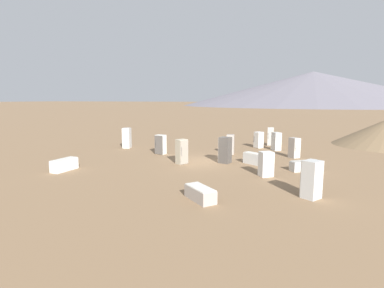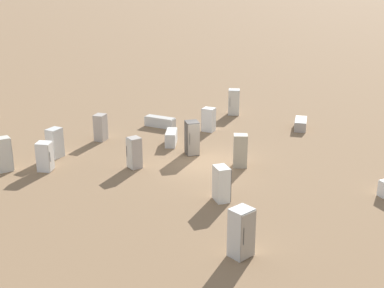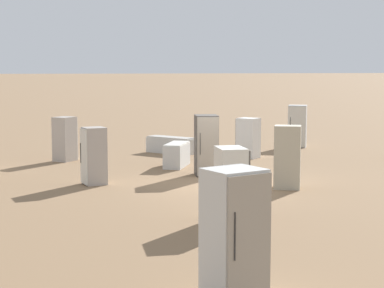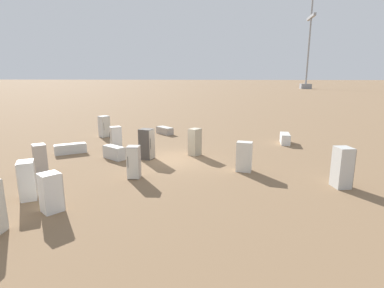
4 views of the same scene
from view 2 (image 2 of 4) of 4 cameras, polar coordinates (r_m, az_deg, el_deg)
name	(u,v)px [view 2 (image 2 of 4)]	position (r m, az deg, el deg)	size (l,w,h in m)	color
ground_plane	(206,163)	(27.63, 1.47, -2.01)	(1000.00, 1000.00, 0.00)	#846647
discarded_fridge_0	(222,184)	(23.19, 3.18, -4.25)	(0.70, 0.86, 1.57)	silver
discarded_fridge_1	(160,122)	(33.47, -3.43, 2.37)	(1.61, 1.93, 0.63)	silver
discarded_fridge_2	(192,138)	(28.55, 0.02, 0.65)	(0.82, 0.90, 1.83)	#4C4742
discarded_fridge_3	(101,127)	(31.25, -9.72, 1.76)	(0.91, 0.91, 1.54)	#A89E93
discarded_fridge_4	(55,143)	(29.06, -14.44, 0.11)	(0.96, 0.92, 1.58)	silver
discarded_fridge_5	(234,102)	(36.00, 4.49, 4.48)	(0.98, 0.97, 1.73)	silver
discarded_fridge_6	(240,151)	(26.97, 5.17, -0.71)	(0.89, 0.86, 1.70)	#B2A88E
discarded_fridge_7	(209,120)	(32.48, 1.78, 2.62)	(0.90, 0.94, 1.45)	white
discarded_fridge_8	(4,154)	(27.90, -19.45, -1.05)	(0.79, 0.61, 1.73)	beige
discarded_fridge_9	(301,124)	(33.70, 11.51, 2.11)	(1.64, 1.73, 0.61)	#A89E93
discarded_fridge_11	(134,153)	(26.87, -6.18, -0.94)	(0.69, 0.65, 1.59)	#A89E93
discarded_fridge_12	(45,156)	(27.38, -15.42, -1.29)	(0.92, 0.90, 1.47)	white
discarded_fridge_13	(171,138)	(30.26, -2.24, 0.68)	(1.27, 1.58, 0.78)	silver
discarded_fridge_14	(241,233)	(19.05, 5.29, -9.40)	(0.88, 0.84, 1.84)	silver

